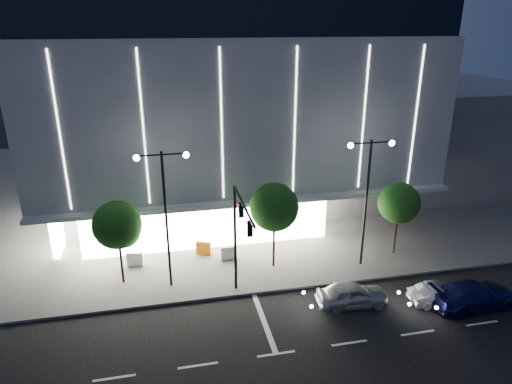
{
  "coord_description": "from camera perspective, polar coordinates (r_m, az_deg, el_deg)",
  "views": [
    {
      "loc": [
        -2.98,
        -19.78,
        16.03
      ],
      "look_at": [
        3.15,
        8.77,
        5.0
      ],
      "focal_mm": 32.0,
      "sensor_mm": 36.0,
      "label": 1
    }
  ],
  "objects": [
    {
      "name": "street_lamp_east",
      "position": [
        30.57,
        13.78,
        0.84
      ],
      "size": [
        3.16,
        0.36,
        9.0
      ],
      "color": "black",
      "rests_on": "ground"
    },
    {
      "name": "tree_left",
      "position": [
        29.51,
        -16.89,
        -4.24
      ],
      "size": [
        3.02,
        3.02,
        5.72
      ],
      "color": "black",
      "rests_on": "ground"
    },
    {
      "name": "street_lamp_west",
      "position": [
        27.67,
        -11.32,
        -1.07
      ],
      "size": [
        3.16,
        0.36,
        9.0
      ],
      "color": "black",
      "rests_on": "ground"
    },
    {
      "name": "tree_mid",
      "position": [
        30.06,
        2.34,
        -2.22
      ],
      "size": [
        3.25,
        3.25,
        6.15
      ],
      "color": "black",
      "rests_on": "ground"
    },
    {
      "name": "barrier_b",
      "position": [
        32.69,
        -14.89,
        -8.14
      ],
      "size": [
        1.13,
        0.46,
        1.0
      ],
      "primitive_type": "cube",
      "rotation": [
        0.0,
        0.0,
        -0.2
      ],
      "color": "white",
      "rests_on": "sidewalk_museum"
    },
    {
      "name": "traffic_mast",
      "position": [
        25.9,
        -2.13,
        -4.45
      ],
      "size": [
        0.33,
        5.89,
        7.07
      ],
      "color": "black",
      "rests_on": "ground"
    },
    {
      "name": "museum",
      "position": [
        43.03,
        -4.09,
        11.61
      ],
      "size": [
        30.0,
        25.8,
        18.0
      ],
      "color": "#4C4C51",
      "rests_on": "ground"
    },
    {
      "name": "ground",
      "position": [
        25.63,
        -2.91,
        -18.05
      ],
      "size": [
        160.0,
        160.0,
        0.0
      ],
      "primitive_type": "plane",
      "color": "black",
      "rests_on": "ground"
    },
    {
      "name": "barrier_d",
      "position": [
        32.46,
        -3.44,
        -7.62
      ],
      "size": [
        1.1,
        0.26,
        1.0
      ],
      "primitive_type": "cube",
      "rotation": [
        0.0,
        0.0,
        -0.01
      ],
      "color": "silver",
      "rests_on": "sidewalk_museum"
    },
    {
      "name": "car_second",
      "position": [
        30.13,
        22.04,
        -11.75
      ],
      "size": [
        3.82,
        1.41,
        1.25
      ],
      "primitive_type": "imported",
      "rotation": [
        0.0,
        0.0,
        1.55
      ],
      "color": "gray",
      "rests_on": "ground"
    },
    {
      "name": "car_third",
      "position": [
        30.55,
        25.57,
        -11.53
      ],
      "size": [
        5.43,
        2.38,
        1.55
      ],
      "primitive_type": "imported",
      "rotation": [
        0.0,
        0.0,
        1.61
      ],
      "color": "#161756",
      "rests_on": "ground"
    },
    {
      "name": "barrier_c",
      "position": [
        33.27,
        -6.56,
        -6.98
      ],
      "size": [
        1.11,
        0.68,
        1.0
      ],
      "primitive_type": "cube",
      "rotation": [
        0.0,
        0.0,
        -0.42
      ],
      "color": "orange",
      "rests_on": "sidewalk_museum"
    },
    {
      "name": "annex_building",
      "position": [
        53.64,
        21.1,
        7.45
      ],
      "size": [
        16.0,
        20.0,
        10.0
      ],
      "primitive_type": "cube",
      "color": "#4C4C51",
      "rests_on": "ground"
    },
    {
      "name": "tree_right",
      "position": [
        33.49,
        17.43,
        -1.57
      ],
      "size": [
        2.91,
        2.91,
        5.51
      ],
      "color": "black",
      "rests_on": "ground"
    },
    {
      "name": "sidewalk_museum",
      "position": [
        47.27,
        -1.68,
        0.96
      ],
      "size": [
        70.0,
        40.0,
        0.15
      ],
      "primitive_type": "cube",
      "color": "#474747",
      "rests_on": "ground"
    },
    {
      "name": "car_lead",
      "position": [
        28.38,
        11.94,
        -12.43
      ],
      "size": [
        4.38,
        1.97,
        1.46
      ],
      "primitive_type": "imported",
      "rotation": [
        0.0,
        0.0,
        1.51
      ],
      "color": "#A7A9AE",
      "rests_on": "ground"
    }
  ]
}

